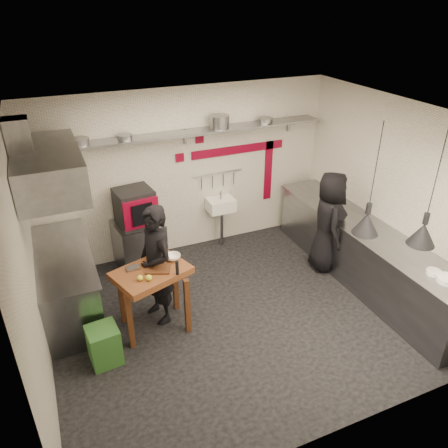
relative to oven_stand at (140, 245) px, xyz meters
name	(u,v)px	position (x,y,z in m)	size (l,w,h in m)	color
floor	(238,314)	(0.95, -1.79, -0.40)	(5.00, 5.00, 0.00)	black
ceiling	(242,119)	(0.95, -1.79, 2.40)	(5.00, 5.00, 0.00)	beige
wall_back	(186,173)	(0.95, 0.31, 1.00)	(5.00, 0.04, 2.80)	white
wall_front	(340,333)	(0.95, -3.89, 1.00)	(5.00, 0.04, 2.80)	white
wall_left	(29,272)	(-1.55, -1.79, 1.00)	(0.04, 4.20, 2.80)	white
wall_right	(393,196)	(3.45, -1.79, 1.00)	(0.04, 4.20, 2.80)	white
red_band_horiz	(238,149)	(1.90, 0.29, 1.28)	(1.70, 0.02, 0.14)	maroon
red_band_vert	(268,171)	(2.50, 0.29, 0.80)	(0.14, 0.02, 1.10)	maroon
red_tile_a	(200,139)	(1.20, 0.29, 1.55)	(0.14, 0.02, 0.14)	maroon
red_tile_b	(180,158)	(0.85, 0.29, 1.28)	(0.14, 0.02, 0.14)	maroon
back_shelf	(188,133)	(0.95, 0.13, 1.72)	(4.60, 0.34, 0.04)	slate
shelf_bracket_left	(60,152)	(-0.95, 0.28, 1.62)	(0.04, 0.06, 0.24)	slate
shelf_bracket_mid	(185,137)	(0.95, 0.28, 1.62)	(0.04, 0.06, 0.24)	slate
shelf_bracket_right	(288,124)	(2.85, 0.28, 1.62)	(0.04, 0.06, 0.24)	slate
pan_far_left	(80,141)	(-0.67, 0.13, 1.79)	(0.27, 0.27, 0.09)	slate
pan_mid_left	(125,137)	(-0.02, 0.13, 1.78)	(0.22, 0.22, 0.07)	slate
stock_pot	(220,122)	(1.49, 0.13, 1.84)	(0.31, 0.31, 0.20)	slate
pan_right	(265,120)	(2.30, 0.13, 1.78)	(0.26, 0.26, 0.08)	slate
oven_stand	(140,245)	(0.00, 0.00, 0.00)	(0.73, 0.66, 0.80)	slate
combi_oven	(135,207)	(-0.02, -0.01, 0.69)	(0.55, 0.51, 0.58)	black
oven_door	(141,214)	(0.02, -0.28, 0.69)	(0.56, 0.03, 0.46)	maroon
oven_glass	(143,215)	(0.03, -0.31, 0.69)	(0.32, 0.01, 0.34)	black
hand_sink	(221,205)	(1.50, 0.13, 0.38)	(0.46, 0.34, 0.22)	white
sink_tap	(221,195)	(1.50, 0.13, 0.56)	(0.03, 0.03, 0.14)	slate
sink_drain	(222,228)	(1.50, 0.09, -0.06)	(0.06, 0.06, 0.66)	slate
utensil_rail	(217,173)	(1.50, 0.27, 0.92)	(0.02, 0.02, 0.90)	slate
counter_right	(364,256)	(3.10, -1.79, 0.05)	(0.70, 3.80, 0.90)	slate
counter_right_top	(369,229)	(3.10, -1.79, 0.52)	(0.76, 3.90, 0.03)	slate
plate_stack	(447,279)	(3.07, -3.25, 0.56)	(0.25, 0.25, 0.07)	white
small_bowl_right	(434,272)	(3.05, -3.06, 0.56)	(0.18, 0.18, 0.05)	white
counter_left	(67,284)	(-1.20, -0.74, 0.05)	(0.70, 1.90, 0.90)	slate
counter_left_top	(62,256)	(-1.20, -0.74, 0.52)	(0.76, 2.00, 0.03)	slate
extractor_hood	(48,169)	(-1.15, -0.74, 1.75)	(0.78, 1.60, 0.50)	slate
hood_duct	(19,139)	(-1.40, -0.74, 2.15)	(0.28, 0.28, 0.50)	slate
green_bin	(104,345)	(-0.92, -1.93, -0.15)	(0.36, 0.36, 0.50)	#2C6226
prep_table	(154,299)	(-0.18, -1.56, 0.06)	(0.92, 0.64, 0.92)	brown
cutting_board	(158,269)	(-0.10, -1.60, 0.53)	(0.30, 0.21, 0.03)	#542C18
pepper_mill	(177,268)	(0.10, -1.79, 0.62)	(0.04, 0.04, 0.20)	black
lemon_a	(140,278)	(-0.36, -1.73, 0.56)	(0.07, 0.07, 0.07)	#CDD92A
lemon_b	(149,278)	(-0.26, -1.77, 0.56)	(0.08, 0.08, 0.08)	#CDD92A
veg_ball	(155,260)	(-0.09, -1.43, 0.57)	(0.10, 0.10, 0.10)	olive
steel_tray	(133,268)	(-0.39, -1.45, 0.54)	(0.17, 0.11, 0.03)	slate
bowl	(173,257)	(0.15, -1.42, 0.55)	(0.20, 0.20, 0.06)	white
heat_lamp_near	(374,180)	(2.37, -2.48, 1.68)	(0.33, 0.33, 1.43)	black
heat_lamp_far	(434,189)	(2.87, -2.91, 1.66)	(0.34, 0.34, 1.48)	black
chef_left	(156,266)	(-0.07, -1.39, 0.46)	(0.62, 0.41, 1.71)	black
chef_right	(329,222)	(2.79, -1.22, 0.43)	(0.81, 0.53, 1.66)	black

